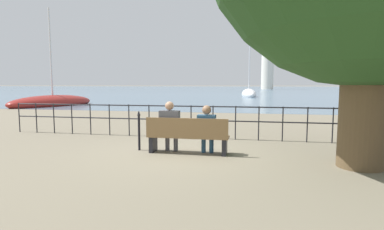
{
  "coord_description": "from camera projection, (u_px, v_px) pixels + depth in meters",
  "views": [
    {
      "loc": [
        1.54,
        -7.16,
        1.7
      ],
      "look_at": [
        0.0,
        0.5,
        0.91
      ],
      "focal_mm": 28.0,
      "sensor_mm": 36.0,
      "label": 1
    }
  ],
  "objects": [
    {
      "name": "promenade_railing",
      "position": [
        202.0,
        117.0,
        9.43
      ],
      "size": [
        13.37,
        0.04,
        1.05
      ],
      "color": "black",
      "rests_on": "ground_plane"
    },
    {
      "name": "ground_plane",
      "position": [
        188.0,
        153.0,
        7.46
      ],
      "size": [
        1000.0,
        1000.0,
        0.0
      ],
      "primitive_type": "plane",
      "color": "#7A705B"
    },
    {
      "name": "sailboat_1",
      "position": [
        373.0,
        93.0,
        47.85
      ],
      "size": [
        4.74,
        7.54,
        9.25
      ],
      "rotation": [
        0.0,
        0.0,
        0.43
      ],
      "color": "white",
      "rests_on": "ground_plane"
    },
    {
      "name": "harbor_water",
      "position": [
        249.0,
        88.0,
        164.34
      ],
      "size": [
        600.0,
        300.0,
        0.01
      ],
      "color": "slate",
      "rests_on": "ground_plane"
    },
    {
      "name": "closed_umbrella",
      "position": [
        139.0,
        128.0,
        7.74
      ],
      "size": [
        0.09,
        0.09,
        1.04
      ],
      "color": "black",
      "rests_on": "ground_plane"
    },
    {
      "name": "seated_person_left",
      "position": [
        170.0,
        125.0,
        7.49
      ],
      "size": [
        0.49,
        0.35,
        1.29
      ],
      "color": "#4C4C51",
      "rests_on": "ground_plane"
    },
    {
      "name": "seated_person_right",
      "position": [
        207.0,
        127.0,
        7.31
      ],
      "size": [
        0.44,
        0.35,
        1.2
      ],
      "color": "navy",
      "rests_on": "ground_plane"
    },
    {
      "name": "park_bench",
      "position": [
        187.0,
        136.0,
        7.35
      ],
      "size": [
        2.02,
        0.45,
        0.9
      ],
      "color": "brown",
      "rests_on": "ground_plane"
    },
    {
      "name": "harbor_lighthouse",
      "position": [
        268.0,
        64.0,
        111.98
      ],
      "size": [
        4.5,
        4.5,
        19.84
      ],
      "color": "silver",
      "rests_on": "ground_plane"
    },
    {
      "name": "sailboat_0",
      "position": [
        249.0,
        94.0,
        42.51
      ],
      "size": [
        2.83,
        6.22,
        8.53
      ],
      "rotation": [
        0.0,
        0.0,
        0.18
      ],
      "color": "white",
      "rests_on": "ground_plane"
    },
    {
      "name": "sailboat_2",
      "position": [
        53.0,
        102.0,
        24.24
      ],
      "size": [
        4.42,
        7.98,
        8.11
      ],
      "rotation": [
        0.0,
        0.0,
        -0.27
      ],
      "color": "maroon",
      "rests_on": "ground_plane"
    }
  ]
}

